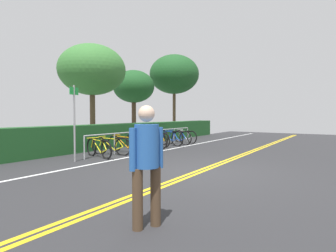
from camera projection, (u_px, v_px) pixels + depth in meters
ground_plane at (200, 172)px, 7.27m from camera, size 35.12×11.49×0.05m
centre_line_yellow_inner at (203, 171)px, 7.22m from camera, size 31.61×0.10×0.00m
centre_line_yellow_outer at (198, 171)px, 7.31m from camera, size 31.61×0.10×0.00m
bike_lane_stripe_white at (113, 160)px, 9.02m from camera, size 31.61×0.12×0.00m
bike_rack at (149, 135)px, 12.13m from camera, size 7.15×0.05×0.81m
bicycle_0 at (99, 148)px, 9.61m from camera, size 0.57×1.71×0.71m
bicycle_1 at (111, 146)px, 10.25m from camera, size 0.54×1.67×0.72m
bicycle_2 at (125, 144)px, 10.94m from camera, size 0.46×1.74×0.72m
bicycle_3 at (139, 142)px, 11.56m from camera, size 0.52×1.76×0.77m
bicycle_4 at (149, 141)px, 12.08m from camera, size 0.46×1.80×0.77m
bicycle_5 at (157, 139)px, 12.89m from camera, size 0.46×1.66×0.73m
bicycle_6 at (170, 138)px, 13.43m from camera, size 0.51×1.72×0.79m
bicycle_7 at (177, 137)px, 13.97m from camera, size 0.46×1.72×0.74m
bicycle_8 at (185, 136)px, 14.70m from camera, size 0.58×1.65×0.73m
pedestrian at (147, 158)px, 3.59m from camera, size 0.45×0.32×1.62m
sign_post_near at (74, 116)px, 8.71m from camera, size 0.36×0.08×2.43m
hedge_backdrop at (139, 133)px, 14.37m from camera, size 16.10×0.83×1.07m
tree_mid at (92, 70)px, 12.96m from camera, size 3.15×3.15×4.82m
tree_far_right at (134, 87)px, 16.72m from camera, size 2.52×2.52×4.22m
tree_extra at (174, 75)px, 19.34m from camera, size 3.48×3.48×5.73m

